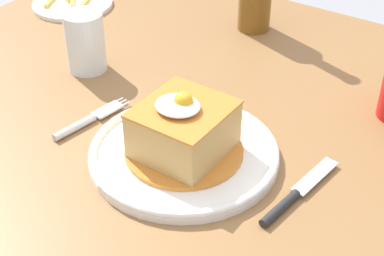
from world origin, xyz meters
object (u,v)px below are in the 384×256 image
object	(u,v)px
knife	(291,199)
drinking_glass	(86,46)
fork	(86,121)
main_plate	(184,153)
side_plate_fries	(73,3)

from	to	relation	value
knife	drinking_glass	size ratio (longest dim) A/B	1.58
fork	knife	bearing A→B (deg)	3.88
drinking_glass	knife	bearing A→B (deg)	-13.28
fork	knife	world-z (taller)	same
main_plate	knife	size ratio (longest dim) A/B	1.62
main_plate	drinking_glass	distance (m)	0.31
main_plate	knife	distance (m)	0.17
knife	main_plate	bearing A→B (deg)	-178.84
fork	side_plate_fries	distance (m)	0.45
drinking_glass	side_plate_fries	xyz separation A→B (m)	(-0.21, 0.18, -0.04)
fork	drinking_glass	xyz separation A→B (m)	(-0.12, 0.13, 0.04)
fork	drinking_glass	size ratio (longest dim) A/B	1.35
fork	main_plate	bearing A→B (deg)	6.51
drinking_glass	main_plate	bearing A→B (deg)	-21.03
knife	drinking_glass	bearing A→B (deg)	166.72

